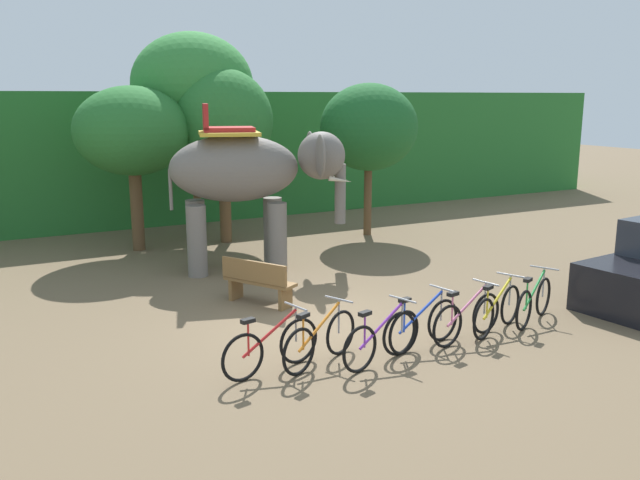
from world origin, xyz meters
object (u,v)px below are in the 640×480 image
at_px(tree_center_left, 223,122).
at_px(elephant, 250,175).
at_px(bike_purple, 382,339).
at_px(bike_blue, 421,325).
at_px(tree_right, 369,128).
at_px(bike_yellow, 497,310).
at_px(tree_center, 132,132).
at_px(bike_pink, 467,318).
at_px(wooden_bench, 258,281).
at_px(bike_red, 271,347).
at_px(tree_far_right, 193,85).
at_px(bike_green, 534,302).
at_px(bike_orange, 320,340).

distance_m(tree_center_left, elephant, 3.26).
xyz_separation_m(bike_purple, bike_blue, (0.88, 0.22, 0.00)).
xyz_separation_m(tree_right, bike_yellow, (-2.31, -7.93, -2.69)).
distance_m(tree_center, tree_center_left, 2.36).
distance_m(bike_pink, wooden_bench, 4.08).
distance_m(bike_red, bike_pink, 3.37).
relative_size(tree_center_left, bike_pink, 2.78).
relative_size(tree_center, bike_purple, 2.54).
relative_size(tree_center_left, bike_red, 2.79).
bearing_deg(bike_red, elephant, 70.92).
distance_m(tree_far_right, bike_green, 11.13).
height_order(bike_blue, bike_yellow, same).
bearing_deg(tree_center, bike_pink, -70.20).
xyz_separation_m(tree_center, tree_far_right, (1.92, 1.02, 1.17)).
xyz_separation_m(tree_right, wooden_bench, (-5.34, -4.64, -2.60)).
bearing_deg(wooden_bench, elephant, 70.73).
bearing_deg(bike_purple, wooden_bench, 99.08).
distance_m(tree_right, elephant, 4.97).
distance_m(bike_orange, bike_yellow, 3.32).
height_order(tree_center_left, bike_yellow, tree_center_left).
height_order(tree_right, bike_pink, tree_right).
relative_size(elephant, bike_purple, 2.56).
xyz_separation_m(bike_orange, bike_purple, (0.85, -0.39, 0.00)).
xyz_separation_m(bike_orange, bike_green, (4.22, -0.10, 0.00)).
xyz_separation_m(tree_center, bike_green, (4.91, -8.99, -2.67)).
bearing_deg(tree_center_left, bike_red, -105.57).
xyz_separation_m(bike_yellow, wooden_bench, (-3.03, 3.29, 0.09)).
xyz_separation_m(bike_red, bike_green, (4.98, -0.17, 0.00)).
bearing_deg(wooden_bench, bike_red, -108.92).
bearing_deg(elephant, bike_yellow, -70.08).
bearing_deg(elephant, bike_blue, -84.73).
xyz_separation_m(tree_far_right, bike_green, (2.99, -10.01, -3.85)).
distance_m(elephant, bike_green, 6.80).
xyz_separation_m(tree_far_right, bike_yellow, (2.08, -10.07, -3.85)).
distance_m(tree_far_right, bike_orange, 10.70).
relative_size(tree_center_left, bike_purple, 2.82).
bearing_deg(tree_center_left, bike_orange, -100.71).
bearing_deg(bike_blue, bike_pink, -4.91).
bearing_deg(tree_far_right, wooden_bench, -97.94).
height_order(bike_orange, bike_pink, same).
height_order(tree_center, bike_purple, tree_center).
bearing_deg(wooden_bench, bike_orange, -95.19).
bearing_deg(wooden_bench, bike_yellow, -47.32).
bearing_deg(bike_pink, bike_purple, -175.08).
xyz_separation_m(elephant, wooden_bench, (-0.90, -2.58, -1.72)).
relative_size(elephant, bike_yellow, 2.64).
bearing_deg(bike_orange, tree_center, 94.47).
bearing_deg(bike_yellow, bike_orange, 177.27).
distance_m(tree_center, elephant, 3.79).
relative_size(tree_far_right, bike_green, 3.62).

